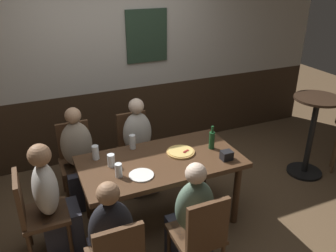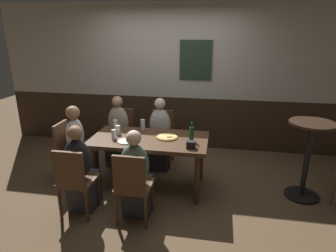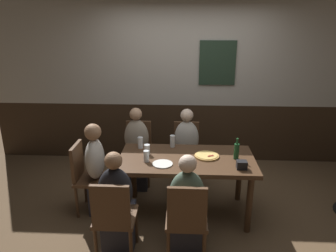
{
  "view_description": "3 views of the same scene",
  "coord_description": "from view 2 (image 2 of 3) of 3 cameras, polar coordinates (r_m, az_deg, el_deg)",
  "views": [
    {
      "loc": [
        -1.1,
        -2.7,
        2.47
      ],
      "look_at": [
        0.07,
        -0.02,
        1.1
      ],
      "focal_mm": 36.82,
      "sensor_mm": 36.0,
      "label": 1
    },
    {
      "loc": [
        0.91,
        -3.64,
        2.15
      ],
      "look_at": [
        0.24,
        0.08,
        0.9
      ],
      "focal_mm": 31.39,
      "sensor_mm": 36.0,
      "label": 2
    },
    {
      "loc": [
        -0.05,
        -3.39,
        2.28
      ],
      "look_at": [
        -0.22,
        0.1,
        1.1
      ],
      "focal_mm": 33.87,
      "sensor_mm": 36.0,
      "label": 3
    }
  ],
  "objects": [
    {
      "name": "ground_plane",
      "position": [
        4.32,
        -3.43,
        -11.54
      ],
      "size": [
        12.0,
        12.0,
        0.0
      ],
      "primitive_type": "plane",
      "color": "brown"
    },
    {
      "name": "dining_table",
      "position": [
        4.04,
        -3.61,
        -3.49
      ],
      "size": [
        1.58,
        0.83,
        0.74
      ],
      "color": "#472D1C",
      "rests_on": "ground_plane"
    },
    {
      "name": "pizza",
      "position": [
        4.0,
        -0.18,
        -2.15
      ],
      "size": [
        0.29,
        0.29,
        0.03
      ],
      "color": "tan",
      "rests_on": "dining_table"
    },
    {
      "name": "plate_white_large",
      "position": [
        3.91,
        -8.17,
        -2.94
      ],
      "size": [
        0.23,
        0.23,
        0.01
      ],
      "primitive_type": "cylinder",
      "color": "white",
      "rests_on": "dining_table"
    },
    {
      "name": "chair_head_west",
      "position": [
        4.52,
        -18.64,
        -4.14
      ],
      "size": [
        0.4,
        0.4,
        0.88
      ],
      "color": "#513521",
      "rests_on": "ground_plane"
    },
    {
      "name": "person_mid_far",
      "position": [
        4.71,
        -1.65,
        -2.54
      ],
      "size": [
        0.34,
        0.37,
        1.13
      ],
      "color": "#2D2D38",
      "rests_on": "ground_plane"
    },
    {
      "name": "chair_mid_far",
      "position": [
        4.85,
        -1.26,
        -1.61
      ],
      "size": [
        0.4,
        0.4,
        0.88
      ],
      "color": "#513521",
      "rests_on": "ground_plane"
    },
    {
      "name": "person_mid_near",
      "position": [
        3.54,
        -6.13,
        -10.42
      ],
      "size": [
        0.34,
        0.37,
        1.09
      ],
      "color": "#2D2D38",
      "rests_on": "ground_plane"
    },
    {
      "name": "beer_glass_tall",
      "position": [
        4.01,
        -10.47,
        -1.7
      ],
      "size": [
        0.06,
        0.06,
        0.13
      ],
      "color": "silver",
      "rests_on": "dining_table"
    },
    {
      "name": "tumbler_water",
      "position": [
        4.4,
        -10.17,
        0.22
      ],
      "size": [
        0.07,
        0.07,
        0.14
      ],
      "color": "silver",
      "rests_on": "dining_table"
    },
    {
      "name": "person_left_near",
      "position": [
        3.78,
        -16.47,
        -9.07
      ],
      "size": [
        0.34,
        0.37,
        1.11
      ],
      "color": "#2D2D38",
      "rests_on": "ground_plane"
    },
    {
      "name": "tumbler_short",
      "position": [
        4.19,
        -9.7,
        -0.82
      ],
      "size": [
        0.07,
        0.07,
        0.12
      ],
      "color": "silver",
      "rests_on": "dining_table"
    },
    {
      "name": "wall_back",
      "position": [
        5.43,
        0.44,
        9.34
      ],
      "size": [
        6.4,
        0.13,
        2.6
      ],
      "color": "#332316",
      "rests_on": "ground_plane"
    },
    {
      "name": "side_bar_table",
      "position": [
        4.2,
        25.49,
        -4.96
      ],
      "size": [
        0.56,
        0.56,
        1.05
      ],
      "color": "black",
      "rests_on": "ground_plane"
    },
    {
      "name": "person_left_far",
      "position": [
        4.89,
        -9.66,
        -1.98
      ],
      "size": [
        0.34,
        0.37,
        1.14
      ],
      "color": "#2D2D38",
      "rests_on": "ground_plane"
    },
    {
      "name": "chair_left_far",
      "position": [
        5.03,
        -9.06,
        -1.11
      ],
      "size": [
        0.4,
        0.4,
        0.88
      ],
      "color": "#513521",
      "rests_on": "ground_plane"
    },
    {
      "name": "person_head_west",
      "position": [
        4.45,
        -16.78,
        -4.51
      ],
      "size": [
        0.37,
        0.34,
        1.14
      ],
      "color": "#2D2D38",
      "rests_on": "ground_plane"
    },
    {
      "name": "chair_mid_near",
      "position": [
        3.38,
        -6.94,
        -11.1
      ],
      "size": [
        0.4,
        0.4,
        0.88
      ],
      "color": "#513521",
      "rests_on": "ground_plane"
    },
    {
      "name": "chair_left_near",
      "position": [
        3.63,
        -17.66,
        -9.7
      ],
      "size": [
        0.4,
        0.4,
        0.88
      ],
      "color": "#513521",
      "rests_on": "ground_plane"
    },
    {
      "name": "beer_bottle_green",
      "position": [
        3.89,
        4.58,
        -1.44
      ],
      "size": [
        0.06,
        0.06,
        0.25
      ],
      "color": "#194723",
      "rests_on": "dining_table"
    },
    {
      "name": "highball_clear",
      "position": [
        4.33,
        -4.92,
        0.19
      ],
      "size": [
        0.06,
        0.06,
        0.15
      ],
      "color": "silver",
      "rests_on": "dining_table"
    },
    {
      "name": "condiment_caddy",
      "position": [
        3.67,
        4.48,
        -3.6
      ],
      "size": [
        0.11,
        0.09,
        0.09
      ],
      "primitive_type": "cube",
      "color": "black",
      "rests_on": "dining_table"
    }
  ]
}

